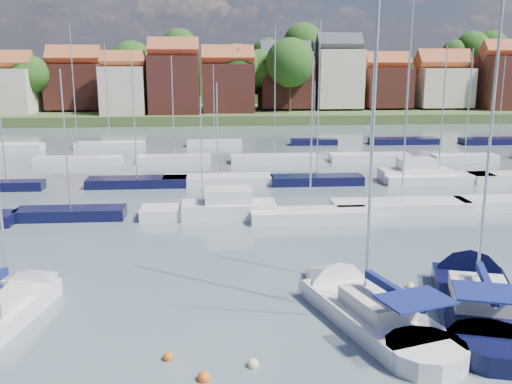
{
  "coord_description": "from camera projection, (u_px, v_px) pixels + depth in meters",
  "views": [
    {
      "loc": [
        -6.53,
        -21.55,
        11.53
      ],
      "look_at": [
        -3.72,
        14.0,
        3.33
      ],
      "focal_mm": 40.0,
      "sensor_mm": 36.0,
      "label": 1
    }
  ],
  "objects": [
    {
      "name": "ground",
      "position": [
        271.0,
        168.0,
        62.89
      ],
      "size": [
        260.0,
        260.0,
        0.0
      ],
      "primitive_type": "plane",
      "color": "#3F4C56",
      "rests_on": "ground"
    },
    {
      "name": "sailboat_left",
      "position": [
        17.0,
        303.0,
        26.96
      ],
      "size": [
        4.37,
        10.01,
        13.27
      ],
      "rotation": [
        0.0,
        0.0,
        1.38
      ],
      "color": "silver",
      "rests_on": "ground"
    },
    {
      "name": "sailboat_centre",
      "position": [
        353.0,
        302.0,
        27.08
      ],
      "size": [
        6.64,
        12.61,
        16.55
      ],
      "rotation": [
        0.0,
        0.0,
        1.87
      ],
      "color": "silver",
      "rests_on": "ground"
    },
    {
      "name": "sailboat_navy",
      "position": [
        472.0,
        290.0,
        28.5
      ],
      "size": [
        7.43,
        13.88,
        18.51
      ],
      "rotation": [
        0.0,
        0.0,
        1.27
      ],
      "color": "black",
      "rests_on": "ground"
    },
    {
      "name": "buoy_b",
      "position": [
        204.0,
        380.0,
        21.11
      ],
      "size": [
        0.51,
        0.51,
        0.51
      ],
      "primitive_type": "sphere",
      "color": "#D85914",
      "rests_on": "ground"
    },
    {
      "name": "buoy_c",
      "position": [
        168.0,
        360.0,
        22.56
      ],
      "size": [
        0.41,
        0.41,
        0.41
      ],
      "primitive_type": "sphere",
      "color": "#D85914",
      "rests_on": "ground"
    },
    {
      "name": "buoy_d",
      "position": [
        483.0,
        372.0,
        21.63
      ],
      "size": [
        0.51,
        0.51,
        0.51
      ],
      "primitive_type": "sphere",
      "color": "#D85914",
      "rests_on": "ground"
    },
    {
      "name": "buoy_e",
      "position": [
        410.0,
        288.0,
        29.67
      ],
      "size": [
        0.41,
        0.41,
        0.41
      ],
      "primitive_type": "sphere",
      "color": "beige",
      "rests_on": "ground"
    },
    {
      "name": "buoy_g",
      "position": [
        253.0,
        367.0,
        22.04
      ],
      "size": [
        0.47,
        0.47,
        0.47
      ],
      "primitive_type": "sphere",
      "color": "beige",
      "rests_on": "ground"
    },
    {
      "name": "marina_field",
      "position": [
        294.0,
        172.0,
        58.22
      ],
      "size": [
        79.62,
        41.41,
        15.93
      ],
      "color": "silver",
      "rests_on": "ground"
    },
    {
      "name": "far_shore_town",
      "position": [
        243.0,
        88.0,
        152.06
      ],
      "size": [
        212.46,
        90.0,
        22.27
      ],
      "color": "#3E4F27",
      "rests_on": "ground"
    }
  ]
}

